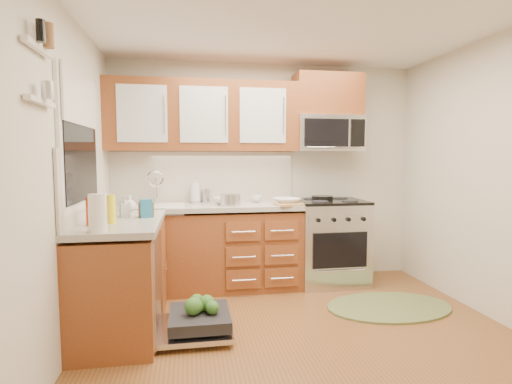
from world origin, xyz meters
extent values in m
plane|color=brown|center=(0.00, 0.00, 0.00)|extent=(3.50, 3.50, 0.00)
plane|color=white|center=(0.00, 0.00, 2.50)|extent=(3.50, 3.50, 0.00)
cube|color=beige|center=(0.00, 1.75, 1.25)|extent=(3.50, 0.04, 2.50)
cube|color=beige|center=(0.00, -1.75, 1.25)|extent=(3.50, 0.04, 2.50)
cube|color=beige|center=(-1.75, 0.00, 1.25)|extent=(0.04, 3.50, 2.50)
cube|color=brown|center=(-0.73, 1.45, 0.42)|extent=(2.05, 0.60, 0.85)
cube|color=brown|center=(-1.45, 0.52, 0.42)|extent=(0.60, 1.25, 0.85)
cube|color=#A8A39A|center=(-0.72, 1.44, 0.90)|extent=(2.07, 0.64, 0.05)
cube|color=#A8A39A|center=(-1.44, 0.53, 0.90)|extent=(0.64, 1.27, 0.05)
cube|color=beige|center=(-0.73, 1.74, 1.21)|extent=(2.05, 0.02, 0.57)
cube|color=beige|center=(-1.74, 0.52, 1.21)|extent=(0.02, 1.25, 0.57)
cube|color=brown|center=(0.68, 1.57, 2.13)|extent=(0.76, 0.35, 0.47)
cube|color=white|center=(-1.71, 0.50, 1.88)|extent=(0.02, 0.96, 0.40)
cube|color=white|center=(-1.72, -0.35, 2.05)|extent=(0.04, 0.40, 0.03)
cube|color=white|center=(-1.72, -0.35, 1.75)|extent=(0.04, 0.40, 0.03)
cylinder|color=black|center=(0.60, 1.48, 0.97)|extent=(0.30, 0.30, 0.05)
cylinder|color=silver|center=(-0.46, 1.31, 0.99)|extent=(0.24, 0.24, 0.13)
cube|color=tan|center=(0.17, 1.22, 0.94)|extent=(0.35, 0.26, 0.02)
cylinder|color=silver|center=(-0.70, 1.65, 1.00)|extent=(0.11, 0.11, 0.15)
cylinder|color=white|center=(-1.50, -0.02, 1.06)|extent=(0.16, 0.16, 0.26)
cylinder|color=yellow|center=(-1.48, 0.33, 1.04)|extent=(0.08, 0.08, 0.22)
cylinder|color=red|center=(-1.62, 0.26, 1.03)|extent=(0.07, 0.07, 0.21)
cube|color=brown|center=(-1.25, 0.64, 0.99)|extent=(0.13, 0.10, 0.13)
cube|color=teal|center=(-1.25, 0.60, 1.00)|extent=(0.11, 0.08, 0.16)
imported|color=#999999|center=(0.15, 1.32, 0.96)|extent=(0.34, 0.34, 0.07)
imported|color=#999999|center=(-0.51, 1.43, 0.96)|extent=(0.33, 0.33, 0.08)
imported|color=#999999|center=(-0.14, 1.57, 0.97)|extent=(0.14, 0.14, 0.09)
imported|color=#999999|center=(-0.82, 1.62, 1.07)|extent=(0.14, 0.14, 0.29)
imported|color=#999999|center=(-1.43, 0.67, 1.01)|extent=(0.10, 0.10, 0.18)
imported|color=#999999|center=(-1.45, 1.05, 1.00)|extent=(0.14, 0.14, 0.15)
camera|label=1|loc=(-0.88, -2.84, 1.43)|focal=28.00mm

